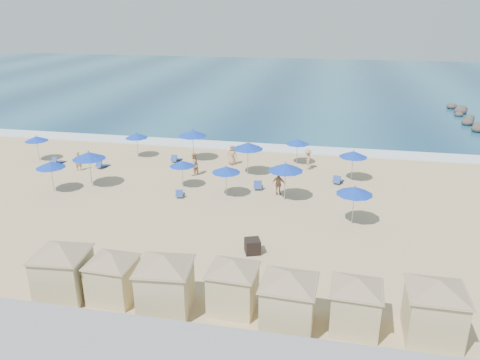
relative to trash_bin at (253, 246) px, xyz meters
name	(u,v)px	position (x,y,z in m)	size (l,w,h in m)	color
ground	(187,213)	(-5.01, 4.22, -0.40)	(160.00, 160.00, 0.00)	tan
ocean	(283,83)	(-5.01, 59.22, -0.37)	(160.00, 80.00, 0.06)	navy
surf_line	(236,146)	(-5.01, 19.72, -0.36)	(160.00, 2.50, 0.08)	white
seawall	(76,346)	(-5.01, -9.28, 0.26)	(160.00, 6.10, 1.22)	gray
trash_bin	(253,246)	(0.00, 0.00, 0.00)	(0.79, 0.79, 0.79)	black
cabana_0	(62,263)	(-7.72, -5.52, 1.27)	(4.61, 4.61, 2.90)	beige
cabana_1	(112,270)	(-5.39, -5.33, 1.08)	(4.10, 4.10, 2.57)	beige
cabana_2	(165,275)	(-2.83, -5.60, 1.27)	(4.63, 4.63, 2.92)	beige
cabana_3	(233,278)	(0.01, -4.98, 1.11)	(4.19, 4.19, 2.63)	beige
cabana_4	(289,292)	(2.48, -5.73, 1.23)	(4.52, 4.52, 2.84)	beige
cabana_5	(356,297)	(5.15, -5.32, 1.10)	(4.16, 4.16, 2.61)	beige
cabana_6	(436,301)	(8.16, -5.26, 1.26)	(4.60, 4.60, 2.88)	beige
umbrella_0	(36,139)	(-20.73, 12.21, 1.52)	(1.94, 1.94, 2.21)	#A5A8AD
umbrella_1	(50,165)	(-15.42, 5.92, 1.62)	(2.04, 2.04, 2.32)	#A5A8AD
umbrella_2	(137,136)	(-12.79, 14.79, 1.53)	(1.95, 1.95, 2.22)	#A5A8AD
umbrella_3	(89,155)	(-13.26, 7.40, 1.98)	(2.40, 2.40, 2.74)	#A5A8AD
umbrella_4	(193,133)	(-7.75, 14.87, 1.98)	(2.41, 2.41, 2.74)	#A5A8AD
umbrella_5	(182,163)	(-6.67, 8.58, 1.42)	(1.84, 1.84, 2.09)	#A5A8AD
umbrella_6	(226,169)	(-3.16, 7.50, 1.57)	(1.99, 1.99, 2.27)	#A5A8AD
umbrella_7	(248,146)	(-2.51, 12.19, 1.95)	(2.38, 2.38, 2.71)	#A5A8AD
umbrella_8	(286,167)	(0.88, 7.69, 1.96)	(2.38, 2.38, 2.71)	#A5A8AD
umbrella_9	(297,142)	(1.02, 15.60, 1.53)	(1.95, 1.95, 2.22)	#A5A8AD
umbrella_10	(353,154)	(5.44, 12.44, 1.70)	(2.12, 2.12, 2.41)	#A5A8AD
umbrella_11	(355,191)	(5.31, 4.72, 1.78)	(2.20, 2.20, 2.51)	#A5A8AD
beach_chair_0	(57,161)	(-18.64, 11.61, -0.16)	(0.82, 1.32, 0.68)	#284294
beach_chair_1	(102,165)	(-14.54, 11.45, -0.15)	(0.87, 1.37, 0.70)	#284294
beach_chair_2	(176,159)	(-9.12, 14.20, -0.16)	(0.76, 1.30, 0.67)	#284294
beach_chair_3	(180,194)	(-6.31, 6.77, -0.18)	(0.69, 1.18, 0.61)	#284294
beach_chair_4	(258,185)	(-1.24, 9.37, -0.14)	(0.75, 1.38, 0.72)	#284294
beach_chair_5	(338,180)	(4.44, 11.63, -0.16)	(0.91, 1.36, 0.69)	#284294
beachgoer_0	(78,161)	(-16.02, 10.46, 0.40)	(0.58, 0.38, 1.60)	tan
beachgoer_1	(194,164)	(-6.62, 11.23, 0.50)	(0.87, 0.68, 1.80)	tan
beachgoer_2	(279,184)	(0.37, 8.43, 0.43)	(0.96, 0.40, 1.64)	tan
beachgoer_3	(308,159)	(1.98, 14.44, 0.43)	(1.07, 0.61, 1.65)	tan
beachgoer_4	(232,155)	(-4.24, 14.35, 0.45)	(0.82, 0.54, 1.68)	tan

